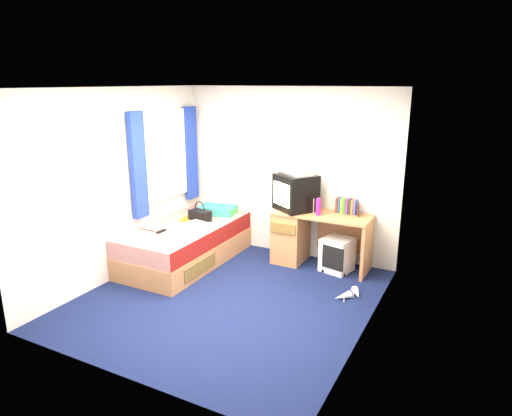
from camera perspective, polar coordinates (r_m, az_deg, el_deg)
The scene contains 20 objects.
ground at distance 5.48m, azimuth -3.44°, elevation -11.15°, with size 3.40×3.40×0.00m, color #0C1438.
room_shell at distance 5.00m, azimuth -3.71°, elevation 3.87°, with size 3.40×3.40×3.40m.
bed at distance 6.48m, azimuth -8.71°, elevation -4.42°, with size 1.01×2.00×0.54m.
pillow at distance 6.86m, azimuth -4.85°, elevation -0.24°, with size 0.54×0.34×0.12m, color #1A62AA.
desk at distance 6.38m, azimuth 5.88°, elevation -3.32°, with size 1.30×0.55×0.75m.
storage_cube at distance 6.22m, azimuth 10.10°, elevation -5.75°, with size 0.36×0.36×0.45m, color white.
crt_tv at distance 6.26m, azimuth 4.97°, elevation 1.96°, with size 0.66×0.66×0.49m.
vcr at distance 6.20m, azimuth 5.07°, elevation 4.55°, with size 0.42×0.30×0.08m, color silver.
book_row at distance 6.23m, azimuth 11.23°, elevation 0.27°, with size 0.27×0.13×0.20m.
picture_frame at distance 6.15m, azimuth 12.69°, elevation -0.31°, with size 0.02×0.12×0.14m, color black.
pink_water_bottle at distance 6.07m, azimuth 7.79°, elevation 0.08°, with size 0.07×0.07×0.21m, color #D01D83.
aerosol_can at distance 6.19m, azimuth 7.07°, elevation 0.35°, with size 0.06×0.06×0.20m, color white.
handbag at distance 6.53m, azimuth -7.02°, elevation -0.89°, with size 0.34×0.23×0.29m.
towel at distance 6.09m, azimuth -7.40°, elevation -2.44°, with size 0.32×0.27×0.11m, color white.
magazine at distance 6.65m, azimuth -8.32°, elevation -1.32°, with size 0.21×0.28×0.01m, color yellow.
water_bottle at distance 6.25m, azimuth -13.11°, elevation -2.43°, with size 0.07×0.07×0.20m, color #B5BDC7.
colour_swatch_fan at distance 5.96m, azimuth -11.00°, elevation -3.47°, with size 0.22×0.06×0.01m, color gold.
remote_control at distance 6.16m, azimuth -11.77°, elevation -2.86°, with size 0.05×0.16×0.02m, color black.
window_assembly at distance 6.61m, azimuth -11.26°, elevation 6.18°, with size 0.11×1.42×1.40m.
white_heels at distance 5.57m, azimuth 11.63°, elevation -10.58°, with size 0.32×0.39×0.09m.
Camera 1 is at (2.53, -4.19, 2.47)m, focal length 32.00 mm.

